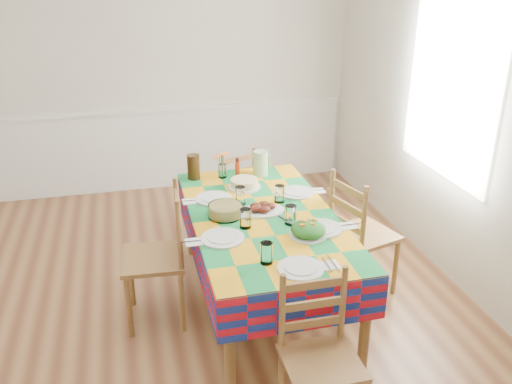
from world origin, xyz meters
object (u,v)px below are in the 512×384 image
chair_near (319,357)px  chair_far (232,191)px  dining_table (263,225)px  chair_right (360,235)px  green_pitcher (261,163)px  tea_pitcher (194,167)px  meat_platter (262,209)px  chair_left (160,257)px

chair_near → chair_far: size_ratio=1.07×
dining_table → chair_right: (0.75, -0.01, -0.17)m
dining_table → green_pitcher: bearing=77.2°
tea_pitcher → chair_right: (1.13, -0.82, -0.35)m
tea_pitcher → chair_right: 1.44m
chair_right → tea_pitcher: bearing=38.0°
meat_platter → chair_right: chair_right is taller
dining_table → chair_right: bearing=-1.0°
tea_pitcher → chair_right: chair_right is taller
chair_far → chair_near: bearing=70.1°
chair_near → chair_far: (0.01, 2.38, -0.03)m
chair_far → chair_right: chair_right is taller
chair_left → chair_right: (1.50, -0.01, -0.01)m
chair_right → dining_table: bearing=73.0°
tea_pitcher → chair_left: bearing=-114.2°
green_pitcher → chair_left: size_ratio=0.21×
chair_right → chair_left: bearing=73.6°
meat_platter → chair_left: bearing=-175.7°
dining_table → meat_platter: meat_platter is taller
dining_table → chair_far: (0.01, 1.19, -0.23)m
dining_table → green_pitcher: green_pitcher is taller
dining_table → chair_far: 1.22m
meat_platter → chair_right: 0.80m
tea_pitcher → chair_left: 0.95m
chair_near → dining_table: bearing=90.3°
meat_platter → tea_pitcher: size_ratio=1.57×
dining_table → chair_right: size_ratio=1.92×
chair_near → chair_right: size_ratio=0.93×
dining_table → chair_near: (0.00, -1.19, -0.21)m
dining_table → tea_pitcher: (-0.38, 0.81, 0.18)m
meat_platter → green_pitcher: (0.17, 0.70, 0.08)m
chair_far → chair_left: (-0.76, -1.20, 0.07)m
dining_table → chair_left: size_ratio=1.88×
chair_near → chair_right: (0.75, 1.18, 0.04)m
dining_table → chair_near: bearing=-90.0°
chair_near → green_pitcher: bearing=85.2°
chair_left → chair_near: bearing=36.5°
green_pitcher → chair_far: green_pitcher is taller
green_pitcher → tea_pitcher: bearing=174.7°
dining_table → chair_near: 1.21m
chair_near → chair_left: size_ratio=0.91×
dining_table → tea_pitcher: bearing=115.3°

